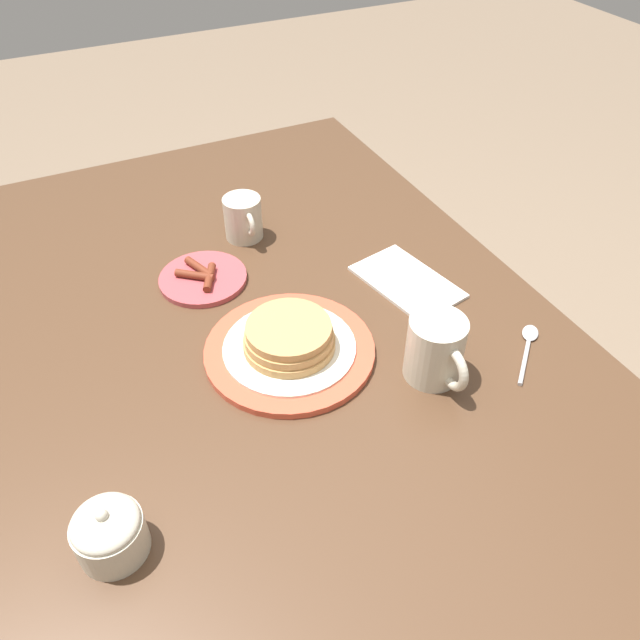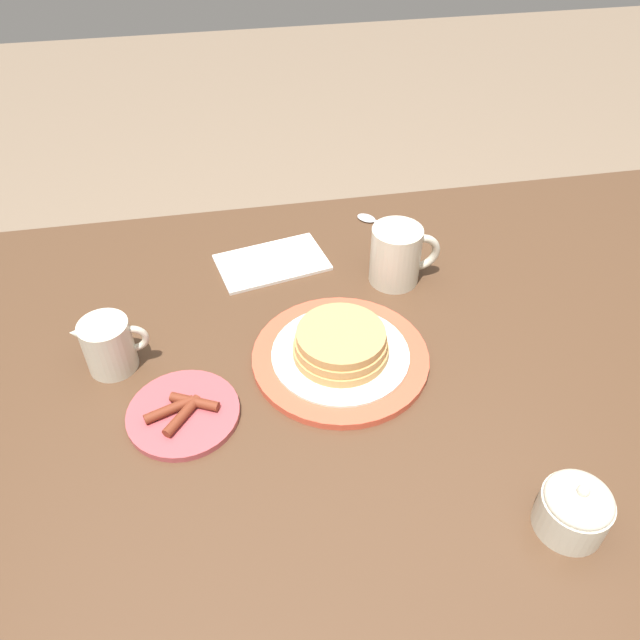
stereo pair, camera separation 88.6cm
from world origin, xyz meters
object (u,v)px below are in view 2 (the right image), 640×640
at_px(coffee_mug, 397,254).
at_px(sugar_bowl, 575,508).
at_px(side_plate_bacon, 183,413).
at_px(spoon, 377,222).
at_px(napkin, 272,262).
at_px(creamer_pitcher, 108,345).
at_px(pancake_plate, 341,351).

relative_size(coffee_mug, sugar_bowl, 1.47).
bearing_deg(side_plate_bacon, spoon, 47.34).
bearing_deg(napkin, side_plate_bacon, -116.81).
distance_m(coffee_mug, creamer_pitcher, 0.49).
xyz_separation_m(sugar_bowl, napkin, (-0.28, 0.58, -0.03)).
xyz_separation_m(side_plate_bacon, coffee_mug, (0.37, 0.24, 0.05)).
distance_m(creamer_pitcher, napkin, 0.34).
bearing_deg(sugar_bowl, spoon, 95.36).
xyz_separation_m(side_plate_bacon, creamer_pitcher, (-0.10, 0.12, 0.04)).
bearing_deg(sugar_bowl, coffee_mug, 98.64).
distance_m(napkin, spoon, 0.24).
relative_size(pancake_plate, creamer_pitcher, 2.41).
relative_size(creamer_pitcher, sugar_bowl, 1.34).
distance_m(pancake_plate, side_plate_bacon, 0.25).
bearing_deg(pancake_plate, creamer_pitcher, 171.45).
distance_m(pancake_plate, coffee_mug, 0.23).
bearing_deg(coffee_mug, napkin, 158.22).
distance_m(pancake_plate, napkin, 0.27).
bearing_deg(creamer_pitcher, sugar_bowl, -33.86).
distance_m(side_plate_bacon, spoon, 0.57).
relative_size(sugar_bowl, napkin, 0.39).
xyz_separation_m(side_plate_bacon, napkin, (0.16, 0.33, -0.00)).
distance_m(coffee_mug, spoon, 0.18).
height_order(pancake_plate, coffee_mug, coffee_mug).
distance_m(coffee_mug, napkin, 0.23).
bearing_deg(coffee_mug, spoon, 85.93).
bearing_deg(pancake_plate, sugar_bowl, -56.42).
distance_m(sugar_bowl, napkin, 0.64).
bearing_deg(spoon, coffee_mug, -94.07).
bearing_deg(coffee_mug, side_plate_bacon, -146.82).
bearing_deg(creamer_pitcher, coffee_mug, 14.95).
bearing_deg(spoon, creamer_pitcher, -148.27).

